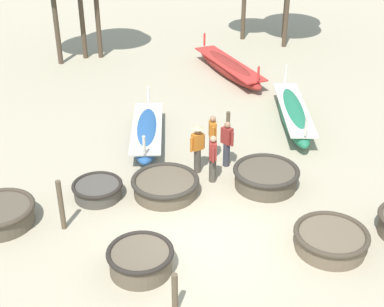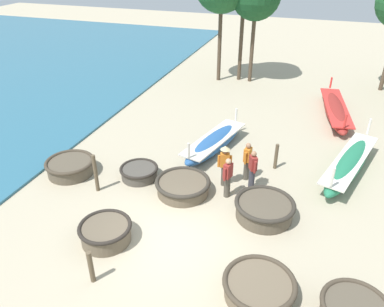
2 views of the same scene
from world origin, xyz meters
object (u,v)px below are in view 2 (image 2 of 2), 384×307
mooring_post_inland (276,156)px  mooring_post_mid_beach (96,173)px  long_boat_blue_hull (349,164)px  coracle_far_right (259,287)px  coracle_center (70,166)px  fisherman_by_coracle (225,163)px  coracle_nearest (139,172)px  fisherman_standing_left (228,177)px  coracle_tilted (183,186)px  long_boat_ochre_hull (214,143)px  fisherman_with_hat (247,160)px  long_boat_white_hull (335,110)px  fisherman_crouching (253,169)px  coracle_front_right (106,232)px  mooring_post_shoreline (91,267)px  coracle_far_left (264,209)px

mooring_post_inland → mooring_post_mid_beach: bearing=-148.4°
long_boat_blue_hull → mooring_post_mid_beach: mooring_post_mid_beach is taller
coracle_far_right → coracle_center: bearing=156.7°
fisherman_by_coracle → mooring_post_inland: 2.51m
coracle_nearest → fisherman_standing_left: (3.52, -0.09, 0.58)m
coracle_center → fisherman_standing_left: size_ratio=1.22×
coracle_center → fisherman_by_coracle: size_ratio=1.14×
coracle_tilted → coracle_nearest: 1.99m
coracle_center → fisherman_by_coracle: fisherman_by_coracle is taller
long_boat_ochre_hull → fisherman_standing_left: fisherman_standing_left is taller
fisherman_with_hat → long_boat_white_hull: bearing=66.4°
fisherman_crouching → long_boat_ochre_hull: bearing=131.5°
coracle_far_right → mooring_post_mid_beach: (-6.46, 2.81, 0.44)m
mooring_post_mid_beach → coracle_far_right: bearing=-23.5°
coracle_front_right → mooring_post_inland: 7.35m
mooring_post_shoreline → long_boat_white_hull: bearing=65.8°
long_boat_white_hull → fisherman_with_hat: bearing=-113.6°
coracle_center → mooring_post_shoreline: 5.81m
coracle_center → fisherman_with_hat: fisherman_with_hat is taller
coracle_front_right → mooring_post_shoreline: size_ratio=1.58×
coracle_far_right → coracle_front_right: coracle_front_right is taller
coracle_nearest → fisherman_with_hat: 4.18m
long_boat_white_hull → fisherman_standing_left: fisherman_standing_left is taller
long_boat_blue_hull → fisherman_crouching: fisherman_crouching is taller
fisherman_standing_left → mooring_post_inland: (1.39, 2.50, -0.29)m
fisherman_crouching → mooring_post_shoreline: fisherman_crouching is taller
coracle_nearest → fisherman_crouching: size_ratio=0.95×
coracle_center → coracle_front_right: coracle_front_right is taller
long_boat_blue_hull → fisherman_by_coracle: size_ratio=3.19×
coracle_front_right → fisherman_crouching: size_ratio=1.04×
long_boat_white_hull → coracle_nearest: bearing=-129.8°
coracle_nearest → fisherman_crouching: (4.26, 0.71, 0.58)m
coracle_center → coracle_nearest: size_ratio=1.28×
long_boat_ochre_hull → long_boat_white_hull: long_boat_white_hull is taller
fisherman_standing_left → mooring_post_inland: fisherman_standing_left is taller
coracle_front_right → fisherman_crouching: 5.63m
coracle_far_left → coracle_front_right: size_ratio=1.23×
coracle_tilted → mooring_post_shoreline: (-0.91, -4.64, 0.22)m
coracle_center → fisherman_standing_left: (6.23, 0.50, 0.51)m
coracle_far_left → long_boat_white_hull: 9.65m
long_boat_white_hull → fisherman_standing_left: 9.41m
coracle_nearest → fisherman_by_coracle: 3.36m
long_boat_white_hull → mooring_post_shoreline: bearing=-114.2°
coracle_far_right → coracle_nearest: 6.75m
coracle_nearest → fisherman_standing_left: 3.57m
coracle_far_left → long_boat_white_hull: bearing=77.0°
coracle_tilted → fisherman_by_coracle: (1.29, 0.98, 0.66)m
fisherman_by_coracle → coracle_tilted: bearing=-142.7°
mooring_post_mid_beach → coracle_far_left: bearing=4.2°
coracle_center → mooring_post_shoreline: (3.74, -4.45, 0.19)m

